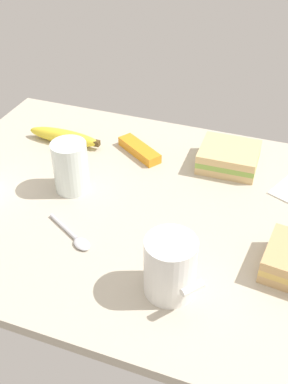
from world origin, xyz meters
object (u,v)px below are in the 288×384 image
at_px(coffee_mug_black, 170,266).
at_px(sandwich_side, 229,157).
at_px(glass_of_milk, 71,169).
at_px(snack_bar, 139,150).
at_px(banana, 64,137).
at_px(spoon, 75,237).

bearing_deg(coffee_mug_black, sandwich_side, -92.41).
bearing_deg(glass_of_milk, snack_bar, -116.13).
bearing_deg(sandwich_side, coffee_mug_black, 87.59).
relative_size(glass_of_milk, banana, 0.59).
bearing_deg(sandwich_side, glass_of_milk, 33.82).
bearing_deg(snack_bar, sandwich_side, -140.08).
bearing_deg(banana, snack_bar, -174.90).
relative_size(coffee_mug_black, glass_of_milk, 0.97).
distance_m(sandwich_side, banana, 0.37).
height_order(coffee_mug_black, glass_of_milk, glass_of_milk).
distance_m(coffee_mug_black, glass_of_milk, 0.32).
relative_size(glass_of_milk, snack_bar, 0.88).
xyz_separation_m(sandwich_side, spoon, (0.20, 0.31, -0.02)).
bearing_deg(snack_bar, glass_of_milk, 97.80).
bearing_deg(sandwich_side, banana, 5.57).
height_order(sandwich_side, snack_bar, sandwich_side).
distance_m(coffee_mug_black, banana, 0.49).
xyz_separation_m(sandwich_side, glass_of_milk, (0.27, 0.18, 0.02)).
xyz_separation_m(coffee_mug_black, spoon, (0.19, -0.05, -0.05)).
bearing_deg(coffee_mug_black, glass_of_milk, -35.36).
bearing_deg(glass_of_milk, sandwich_side, -146.18).
relative_size(coffee_mug_black, spoon, 0.91).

